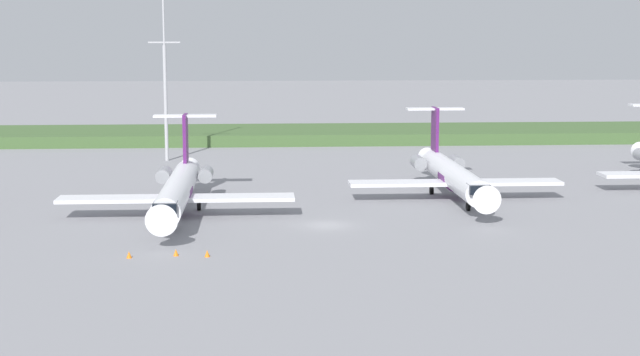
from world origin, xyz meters
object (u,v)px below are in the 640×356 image
at_px(regional_jet_third, 452,174).
at_px(safety_cone_mid_marker, 176,252).
at_px(antenna_mast, 165,86).
at_px(regional_jet_second, 178,189).
at_px(safety_cone_rear_marker, 207,253).
at_px(safety_cone_front_marker, 129,255).

xyz_separation_m(regional_jet_third, safety_cone_mid_marker, (-27.62, -25.55, -2.26)).
bearing_deg(antenna_mast, regional_jet_second, -82.80).
height_order(regional_jet_third, safety_cone_rear_marker, regional_jet_third).
bearing_deg(safety_cone_front_marker, regional_jet_second, 82.79).
bearing_deg(safety_cone_mid_marker, antenna_mast, 96.31).
xyz_separation_m(safety_cone_front_marker, safety_cone_mid_marker, (3.64, 0.52, 0.00)).
bearing_deg(safety_cone_front_marker, safety_cone_rear_marker, 0.11).
bearing_deg(safety_cone_mid_marker, safety_cone_front_marker, -171.83).
distance_m(regional_jet_third, safety_cone_front_marker, 40.77).
relative_size(safety_cone_mid_marker, safety_cone_rear_marker, 1.00).
bearing_deg(safety_cone_front_marker, regional_jet_third, 39.83).
distance_m(safety_cone_front_marker, safety_cone_rear_marker, 6.15).
bearing_deg(regional_jet_second, regional_jet_third, 15.09).
height_order(regional_jet_third, safety_cone_mid_marker, regional_jet_third).
distance_m(regional_jet_third, antenna_mast, 47.35).
relative_size(safety_cone_front_marker, safety_cone_rear_marker, 1.00).
distance_m(regional_jet_second, antenna_mast, 40.90).
bearing_deg(regional_jet_third, safety_cone_front_marker, -140.17).
height_order(regional_jet_second, safety_cone_rear_marker, regional_jet_second).
bearing_deg(regional_jet_third, regional_jet_second, -164.91).
relative_size(regional_jet_third, safety_cone_front_marker, 56.36).
xyz_separation_m(regional_jet_second, safety_cone_rear_marker, (3.84, -18.26, -2.26)).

